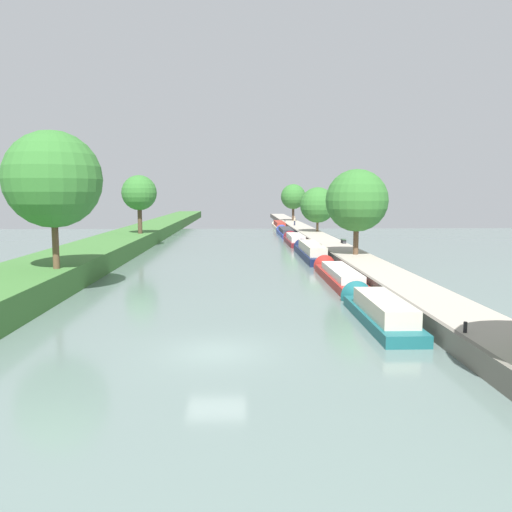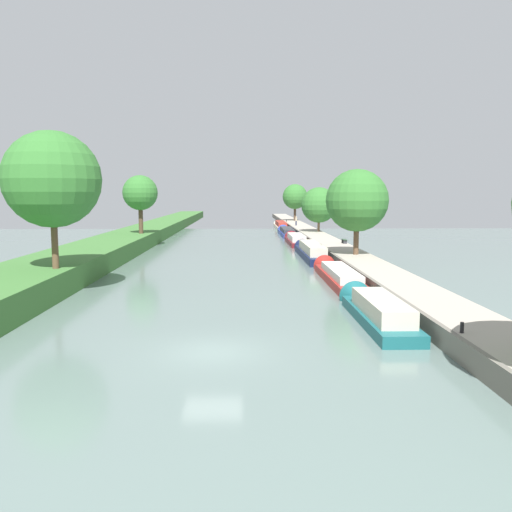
{
  "view_description": "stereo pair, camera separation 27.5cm",
  "coord_description": "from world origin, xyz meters",
  "px_view_note": "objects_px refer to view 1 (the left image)",
  "views": [
    {
      "loc": [
        1.01,
        -21.77,
        6.65
      ],
      "look_at": [
        2.48,
        26.28,
        1.0
      ],
      "focal_mm": 37.21,
      "sensor_mm": 36.0,
      "label": 1
    },
    {
      "loc": [
        1.29,
        -21.78,
        6.65
      ],
      "look_at": [
        2.48,
        26.28,
        1.0
      ],
      "focal_mm": 37.21,
      "sensor_mm": 36.0,
      "label": 2
    }
  ],
  "objects_px": {
    "narrowboat_red": "(338,275)",
    "mooring_bollard_far": "(285,221)",
    "narrowboat_blue": "(285,232)",
    "park_bench": "(344,240)",
    "narrowboat_cream": "(279,226)",
    "mooring_bollard_near": "(465,327)",
    "narrowboat_maroon": "(294,240)",
    "narrowboat_teal": "(377,309)",
    "person_walking": "(295,221)",
    "narrowboat_navy": "(310,251)"
  },
  "relations": [
    {
      "from": "narrowboat_red",
      "to": "mooring_bollard_far",
      "type": "height_order",
      "value": "mooring_bollard_far"
    },
    {
      "from": "narrowboat_blue",
      "to": "park_bench",
      "type": "bearing_deg",
      "value": -79.33
    },
    {
      "from": "narrowboat_blue",
      "to": "narrowboat_cream",
      "type": "height_order",
      "value": "narrowboat_cream"
    },
    {
      "from": "narrowboat_cream",
      "to": "mooring_bollard_far",
      "type": "xyz_separation_m",
      "value": [
        1.79,
        7.32,
        0.59
      ]
    },
    {
      "from": "narrowboat_cream",
      "to": "mooring_bollard_far",
      "type": "height_order",
      "value": "narrowboat_cream"
    },
    {
      "from": "narrowboat_cream",
      "to": "mooring_bollard_near",
      "type": "relative_size",
      "value": 35.52
    },
    {
      "from": "narrowboat_maroon",
      "to": "mooring_bollard_far",
      "type": "relative_size",
      "value": 27.48
    },
    {
      "from": "narrowboat_red",
      "to": "park_bench",
      "type": "distance_m",
      "value": 21.24
    },
    {
      "from": "narrowboat_maroon",
      "to": "narrowboat_blue",
      "type": "distance_m",
      "value": 14.67
    },
    {
      "from": "narrowboat_teal",
      "to": "mooring_bollard_far",
      "type": "bearing_deg",
      "value": 88.58
    },
    {
      "from": "narrowboat_red",
      "to": "narrowboat_cream",
      "type": "xyz_separation_m",
      "value": [
        -0.02,
        61.42,
        0.12
      ]
    },
    {
      "from": "narrowboat_blue",
      "to": "narrowboat_cream",
      "type": "relative_size",
      "value": 0.93
    },
    {
      "from": "narrowboat_teal",
      "to": "narrowboat_cream",
      "type": "distance_m",
      "value": 74.14
    },
    {
      "from": "person_walking",
      "to": "mooring_bollard_far",
      "type": "bearing_deg",
      "value": 92.85
    },
    {
      "from": "park_bench",
      "to": "person_walking",
      "type": "bearing_deg",
      "value": 93.4
    },
    {
      "from": "narrowboat_blue",
      "to": "mooring_bollard_near",
      "type": "bearing_deg",
      "value": -88.27
    },
    {
      "from": "narrowboat_red",
      "to": "narrowboat_navy",
      "type": "bearing_deg",
      "value": 90.51
    },
    {
      "from": "park_bench",
      "to": "narrowboat_red",
      "type": "bearing_deg",
      "value": -102.23
    },
    {
      "from": "narrowboat_maroon",
      "to": "mooring_bollard_near",
      "type": "height_order",
      "value": "mooring_bollard_near"
    },
    {
      "from": "narrowboat_red",
      "to": "narrowboat_maroon",
      "type": "bearing_deg",
      "value": 90.32
    },
    {
      "from": "narrowboat_teal",
      "to": "mooring_bollard_near",
      "type": "bearing_deg",
      "value": -72.09
    },
    {
      "from": "narrowboat_navy",
      "to": "mooring_bollard_far",
      "type": "bearing_deg",
      "value": 87.97
    },
    {
      "from": "narrowboat_red",
      "to": "person_walking",
      "type": "xyz_separation_m",
      "value": [
        2.42,
        55.73,
        1.35
      ]
    },
    {
      "from": "narrowboat_teal",
      "to": "mooring_bollard_near",
      "type": "distance_m",
      "value": 6.61
    },
    {
      "from": "narrowboat_red",
      "to": "narrowboat_navy",
      "type": "xyz_separation_m",
      "value": [
        -0.13,
        15.07,
        0.17
      ]
    },
    {
      "from": "narrowboat_teal",
      "to": "mooring_bollard_near",
      "type": "relative_size",
      "value": 23.29
    },
    {
      "from": "narrowboat_navy",
      "to": "narrowboat_teal",
      "type": "bearing_deg",
      "value": -90.24
    },
    {
      "from": "narrowboat_cream",
      "to": "mooring_bollard_near",
      "type": "height_order",
      "value": "narrowboat_cream"
    },
    {
      "from": "narrowboat_navy",
      "to": "narrowboat_blue",
      "type": "relative_size",
      "value": 1.02
    },
    {
      "from": "mooring_bollard_near",
      "to": "narrowboat_maroon",
      "type": "bearing_deg",
      "value": 92.23
    },
    {
      "from": "narrowboat_maroon",
      "to": "park_bench",
      "type": "bearing_deg",
      "value": -65.28
    },
    {
      "from": "narrowboat_maroon",
      "to": "narrowboat_navy",
      "type": "bearing_deg",
      "value": -89.86
    },
    {
      "from": "narrowboat_cream",
      "to": "mooring_bollard_near",
      "type": "bearing_deg",
      "value": -88.72
    },
    {
      "from": "person_walking",
      "to": "mooring_bollard_far",
      "type": "xyz_separation_m",
      "value": [
        -0.65,
        13.01,
        -0.65
      ]
    },
    {
      "from": "narrowboat_maroon",
      "to": "narrowboat_cream",
      "type": "bearing_deg",
      "value": 89.71
    },
    {
      "from": "narrowboat_red",
      "to": "mooring_bollard_near",
      "type": "distance_m",
      "value": 19.07
    },
    {
      "from": "narrowboat_cream",
      "to": "mooring_bollard_far",
      "type": "distance_m",
      "value": 7.55
    },
    {
      "from": "narrowboat_maroon",
      "to": "park_bench",
      "type": "distance_m",
      "value": 11.2
    },
    {
      "from": "person_walking",
      "to": "mooring_bollard_far",
      "type": "distance_m",
      "value": 13.04
    },
    {
      "from": "narrowboat_navy",
      "to": "narrowboat_maroon",
      "type": "bearing_deg",
      "value": 90.14
    },
    {
      "from": "narrowboat_blue",
      "to": "narrowboat_red",
      "type": "bearing_deg",
      "value": -89.78
    },
    {
      "from": "narrowboat_navy",
      "to": "narrowboat_cream",
      "type": "height_order",
      "value": "narrowboat_navy"
    },
    {
      "from": "narrowboat_navy",
      "to": "person_walking",
      "type": "relative_size",
      "value": 9.16
    },
    {
      "from": "narrowboat_teal",
      "to": "mooring_bollard_far",
      "type": "xyz_separation_m",
      "value": [
        2.02,
        81.46,
        0.63
      ]
    },
    {
      "from": "narrowboat_teal",
      "to": "narrowboat_cream",
      "type": "height_order",
      "value": "narrowboat_cream"
    },
    {
      "from": "narrowboat_red",
      "to": "narrowboat_blue",
      "type": "height_order",
      "value": "narrowboat_red"
    },
    {
      "from": "narrowboat_red",
      "to": "mooring_bollard_near",
      "type": "relative_size",
      "value": 29.58
    },
    {
      "from": "narrowboat_maroon",
      "to": "narrowboat_red",
      "type": "bearing_deg",
      "value": -89.68
    },
    {
      "from": "narrowboat_teal",
      "to": "narrowboat_navy",
      "type": "xyz_separation_m",
      "value": [
        0.12,
        27.79,
        0.1
      ]
    },
    {
      "from": "narrowboat_navy",
      "to": "narrowboat_blue",
      "type": "xyz_separation_m",
      "value": [
        -0.04,
        30.49,
        -0.15
      ]
    }
  ]
}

